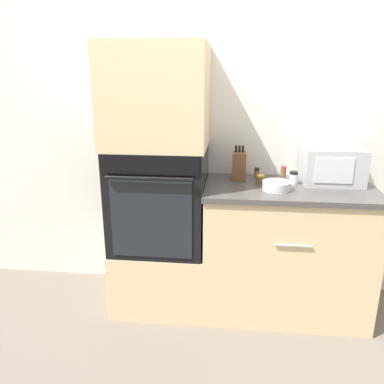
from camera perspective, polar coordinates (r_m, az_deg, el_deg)
ground_plane at (r=2.66m, az=1.54°, el=-19.87°), size 12.00×12.00×0.00m
wall_back at (r=2.78m, az=2.84°, el=9.82°), size 8.00×0.05×2.50m
oven_cabinet_base at (r=2.82m, az=-4.59°, el=-11.96°), size 0.65×0.60×0.46m
wall_oven at (r=2.59m, az=-4.91°, el=-0.67°), size 0.62×0.64×0.70m
oven_cabinet_upper at (r=2.47m, az=-5.30°, el=14.30°), size 0.65×0.60×0.64m
counter_unit at (r=2.71m, az=13.92°, el=-8.45°), size 1.11×0.63×0.91m
microwave at (r=2.70m, az=20.51°, el=3.87°), size 0.38×0.32×0.24m
knife_block at (r=2.62m, az=7.16°, el=3.99°), size 0.09×0.12×0.24m
bowl at (r=2.44m, az=12.74°, el=0.94°), size 0.18×0.18×0.06m
condiment_jar_near at (r=2.61m, az=15.21°, el=2.12°), size 0.06×0.06×0.08m
condiment_jar_mid at (r=2.65m, az=13.72°, el=2.70°), size 0.04×0.04×0.11m
condiment_jar_far at (r=2.56m, az=10.38°, el=1.89°), size 0.05×0.05×0.06m
condiment_jar_back at (r=2.70m, az=9.84°, el=2.85°), size 0.04×0.04×0.07m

